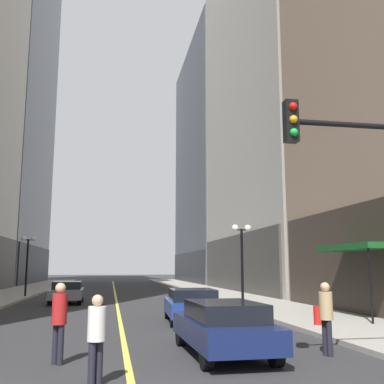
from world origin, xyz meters
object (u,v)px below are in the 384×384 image
car_grey (67,291)px  pedestrian_in_tan_trench (326,312)px  car_blue (192,304)px  car_navy (223,326)px  street_lamp_left_far (28,252)px  pedestrian_in_red_jacket (59,316)px  pedestrian_in_white_shirt (96,332)px  fire_hydrant_right (318,318)px  street_lamp_right_mid (242,247)px

car_grey → pedestrian_in_tan_trench: pedestrian_in_tan_trench is taller
car_blue → pedestrian_in_tan_trench: (2.13, -7.40, 0.34)m
car_blue → car_navy: bearing=-93.4°
street_lamp_left_far → pedestrian_in_red_jacket: bearing=-78.5°
car_grey → pedestrian_in_white_shirt: (2.34, -20.21, 0.25)m
pedestrian_in_tan_trench → car_blue: bearing=106.0°
pedestrian_in_tan_trench → pedestrian_in_red_jacket: pedestrian_in_red_jacket is taller
pedestrian_in_tan_trench → pedestrian_in_white_shirt: (-5.60, -1.95, -0.09)m
car_navy → car_blue: 6.90m
car_blue → car_grey: same height
car_blue → car_grey: size_ratio=1.02×
car_navy → fire_hydrant_right: 6.18m
car_navy → car_grey: same height
street_lamp_right_mid → pedestrian_in_white_shirt: bearing=-116.1°
car_grey → fire_hydrant_right: (9.91, -13.54, -0.32)m
street_lamp_left_far → fire_hydrant_right: bearing=-55.1°
pedestrian_in_red_jacket → fire_hydrant_right: pedestrian_in_red_jacket is taller
car_navy → pedestrian_in_white_shirt: 3.93m
street_lamp_right_mid → pedestrian_in_red_jacket: bearing=-122.9°
car_navy → pedestrian_in_red_jacket: pedestrian_in_red_jacket is taller
car_grey → pedestrian_in_white_shirt: size_ratio=2.49×
pedestrian_in_tan_trench → pedestrian_in_white_shirt: 5.93m
car_grey → fire_hydrant_right: 16.78m
car_grey → pedestrian_in_tan_trench: (7.94, -18.26, 0.34)m
pedestrian_in_white_shirt → fire_hydrant_right: size_ratio=2.07×
car_navy → street_lamp_right_mid: 12.86m
pedestrian_in_white_shirt → fire_hydrant_right: bearing=41.4°
car_navy → street_lamp_left_far: bearing=110.7°
pedestrian_in_tan_trench → street_lamp_left_far: size_ratio=0.41×
pedestrian_in_red_jacket → fire_hydrant_right: bearing=28.5°
pedestrian_in_tan_trench → pedestrian_in_red_jacket: (-6.50, 0.12, 0.01)m
pedestrian_in_tan_trench → street_lamp_right_mid: (1.47, 12.46, 2.20)m
street_lamp_right_mid → street_lamp_left_far: bearing=138.5°
pedestrian_in_tan_trench → street_lamp_left_far: (-11.33, 23.79, 2.20)m
car_navy → street_lamp_right_mid: street_lamp_right_mid is taller
pedestrian_in_tan_trench → car_navy: bearing=168.7°
car_navy → car_grey: 18.56m
pedestrian_in_red_jacket → street_lamp_right_mid: size_ratio=0.41×
car_blue → street_lamp_left_far: 18.97m
car_navy → street_lamp_right_mid: bearing=71.4°
pedestrian_in_red_jacket → fire_hydrant_right: (8.47, 4.60, -0.67)m
street_lamp_left_far → pedestrian_in_tan_trench: bearing=-64.5°
car_blue → fire_hydrant_right: car_blue is taller
pedestrian_in_tan_trench → pedestrian_in_red_jacket: bearing=178.9°
fire_hydrant_right → street_lamp_right_mid: bearing=93.7°
car_blue → street_lamp_left_far: street_lamp_left_far is taller
car_blue → fire_hydrant_right: size_ratio=5.27×
fire_hydrant_right → street_lamp_left_far: bearing=124.9°
car_navy → street_lamp_left_far: (-8.79, 23.29, 2.54)m
car_blue → car_grey: (-5.81, 10.87, -0.00)m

